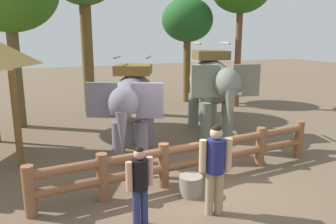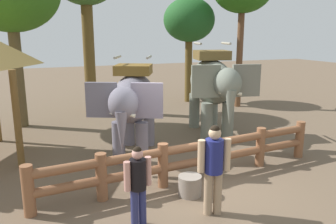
# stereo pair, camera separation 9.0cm
# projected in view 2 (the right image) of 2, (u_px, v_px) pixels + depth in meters

# --- Properties ---
(ground_plane) EXTENTS (60.00, 60.00, 0.00)m
(ground_plane) POSITION_uv_depth(u_px,v_px,m) (195.00, 185.00, 8.05)
(ground_plane) COLOR brown
(log_fence) EXTENTS (7.45, 0.86, 1.05)m
(log_fence) POSITION_uv_depth(u_px,v_px,m) (190.00, 157.00, 8.16)
(log_fence) COLOR brown
(log_fence) RESTS_ON ground
(elephant_near_left) EXTENTS (2.60, 3.38, 2.87)m
(elephant_near_left) POSITION_uv_depth(u_px,v_px,m) (133.00, 101.00, 9.61)
(elephant_near_left) COLOR slate
(elephant_near_left) RESTS_ON ground
(elephant_center) EXTENTS (2.34, 3.80, 3.19)m
(elephant_center) POSITION_uv_depth(u_px,v_px,m) (213.00, 84.00, 11.55)
(elephant_center) COLOR slate
(elephant_center) RESTS_ON ground
(tourist_woman_in_black) EXTENTS (0.63, 0.42, 1.82)m
(tourist_woman_in_black) POSITION_uv_depth(u_px,v_px,m) (214.00, 164.00, 6.56)
(tourist_woman_in_black) COLOR tan
(tourist_woman_in_black) RESTS_ON ground
(tourist_man_in_blue) EXTENTS (0.54, 0.36, 1.56)m
(tourist_man_in_blue) POSITION_uv_depth(u_px,v_px,m) (138.00, 181.00, 6.15)
(tourist_man_in_blue) COLOR navy
(tourist_man_in_blue) RESTS_ON ground
(tree_far_left) EXTENTS (2.54, 2.54, 5.19)m
(tree_far_left) POSITION_uv_depth(u_px,v_px,m) (189.00, 21.00, 16.87)
(tree_far_left) COLOR brown
(tree_far_left) RESTS_ON ground
(feed_bucket) EXTENTS (0.52, 0.52, 0.45)m
(feed_bucket) POSITION_uv_depth(u_px,v_px,m) (190.00, 186.00, 7.51)
(feed_bucket) COLOR gray
(feed_bucket) RESTS_ON ground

